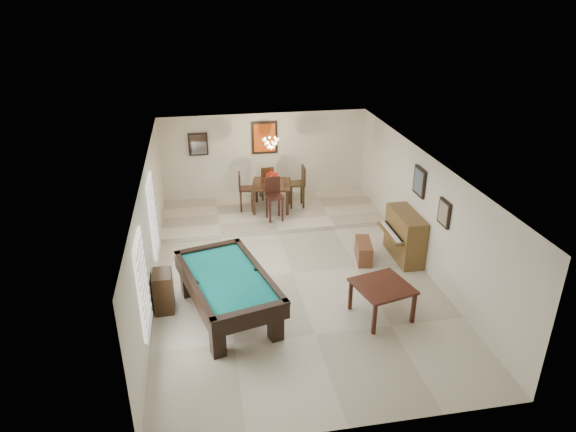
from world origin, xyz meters
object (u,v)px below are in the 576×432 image
object	(u,v)px
square_table	(381,300)
dining_chair_north	(266,182)
dining_chair_east	(296,187)
apothecary_chest	(163,291)
pool_table	(228,296)
piano_bench	(364,251)
dining_table	(271,194)
flower_vase	(271,175)
chandelier	(271,140)
upright_piano	(399,236)
dining_chair_south	(274,200)
dining_chair_west	(246,192)

from	to	relation	value
square_table	dining_chair_north	bearing A→B (deg)	103.11
dining_chair_east	apothecary_chest	bearing A→B (deg)	-37.48
pool_table	square_table	bearing A→B (deg)	-24.75
square_table	piano_bench	world-z (taller)	square_table
pool_table	piano_bench	distance (m)	3.69
dining_table	dining_chair_north	distance (m)	0.78
flower_vase	dining_chair_north	world-z (taller)	flower_vase
pool_table	flower_vase	xyz separation A→B (m)	(1.56, 4.77, 0.68)
dining_chair_east	chandelier	xyz separation A→B (m)	(-0.75, -0.25, 1.49)
pool_table	apothecary_chest	distance (m)	1.33
dining_table	dining_chair_north	xyz separation A→B (m)	(-0.04, 0.78, 0.07)
dining_chair_north	chandelier	world-z (taller)	chandelier
piano_bench	dining_chair_east	bearing A→B (deg)	107.75
square_table	upright_piano	xyz separation A→B (m)	(1.19, 2.15, 0.22)
upright_piano	dining_table	xyz separation A→B (m)	(-2.57, 3.16, -0.02)
piano_bench	dining_table	xyz separation A→B (m)	(-1.73, 3.11, 0.32)
square_table	dining_chair_south	distance (m)	4.77
upright_piano	flower_vase	world-z (taller)	flower_vase
pool_table	piano_bench	xyz separation A→B (m)	(3.28, 1.66, -0.21)
pool_table	apothecary_chest	xyz separation A→B (m)	(-1.25, 0.44, -0.02)
chandelier	pool_table	bearing A→B (deg)	-108.57
upright_piano	piano_bench	distance (m)	0.91
chandelier	dining_chair_south	bearing A→B (deg)	-90.03
flower_vase	pool_table	bearing A→B (deg)	-108.08
pool_table	flower_vase	bearing A→B (deg)	57.47
dining_table	chandelier	xyz separation A→B (m)	(-0.03, -0.22, 1.64)
flower_vase	chandelier	distance (m)	1.10
flower_vase	dining_chair_south	size ratio (longest dim) A/B	0.22
dining_chair_north	dining_chair_east	distance (m)	1.07
piano_bench	flower_vase	xyz separation A→B (m)	(-1.73, 3.11, 0.89)
dining_chair_west	dining_chair_north	bearing A→B (deg)	-38.74
apothecary_chest	chandelier	world-z (taller)	chandelier
upright_piano	dining_chair_east	size ratio (longest dim) A/B	1.16
flower_vase	dining_chair_east	xyz separation A→B (m)	(0.72, 0.03, -0.41)
upright_piano	dining_chair_south	world-z (taller)	dining_chair_south
piano_bench	dining_chair_west	world-z (taller)	dining_chair_west
dining_chair_west	chandelier	distance (m)	1.70
pool_table	dining_chair_west	distance (m)	4.88
pool_table	dining_chair_west	bearing A→B (deg)	65.47
square_table	dining_chair_west	bearing A→B (deg)	111.31
square_table	flower_vase	world-z (taller)	flower_vase
square_table	pool_table	bearing A→B (deg)	169.71
square_table	flower_vase	size ratio (longest dim) A/B	3.93
dining_chair_west	piano_bench	bearing A→B (deg)	-139.27
dining_chair_south	piano_bench	bearing A→B (deg)	-60.15
dining_table	dining_chair_south	size ratio (longest dim) A/B	0.91
square_table	piano_bench	xyz separation A→B (m)	(0.35, 2.20, -0.11)
square_table	dining_chair_north	world-z (taller)	dining_chair_north
pool_table	dining_table	bearing A→B (deg)	57.47
dining_table	dining_chair_south	distance (m)	0.77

